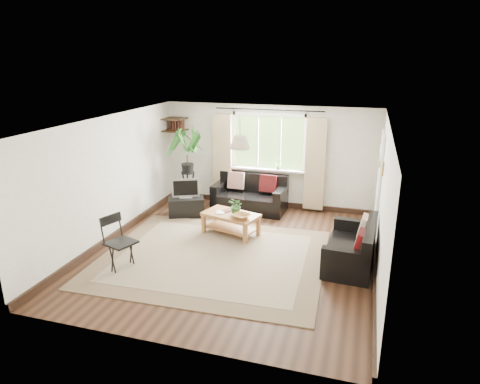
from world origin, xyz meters
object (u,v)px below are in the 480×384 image
(palm_stand, at_px, (188,169))
(coffee_table, at_px, (231,224))
(sofa_back, at_px, (250,194))
(sofa_right, at_px, (351,244))
(tv_stand, at_px, (186,207))
(folding_chair, at_px, (121,244))

(palm_stand, bearing_deg, coffee_table, -41.06)
(sofa_back, height_order, sofa_right, sofa_back)
(sofa_back, distance_m, coffee_table, 1.49)
(tv_stand, relative_size, folding_chair, 0.84)
(sofa_back, relative_size, palm_stand, 0.88)
(coffee_table, xyz_separation_m, folding_chair, (-1.31, -1.92, 0.24))
(coffee_table, distance_m, folding_chair, 2.34)
(sofa_right, distance_m, palm_stand, 4.32)
(folding_chair, bearing_deg, palm_stand, 22.28)
(sofa_right, distance_m, coffee_table, 2.45)
(folding_chair, bearing_deg, coffee_table, -14.80)
(palm_stand, bearing_deg, tv_stand, -72.56)
(sofa_back, xyz_separation_m, palm_stand, (-1.45, -0.20, 0.55))
(tv_stand, distance_m, folding_chair, 2.68)
(sofa_back, bearing_deg, tv_stand, -147.67)
(sofa_back, height_order, folding_chair, folding_chair)
(coffee_table, bearing_deg, tv_stand, 150.20)
(palm_stand, distance_m, folding_chair, 3.24)
(sofa_right, xyz_separation_m, palm_stand, (-3.83, 1.90, 0.58))
(sofa_right, height_order, palm_stand, palm_stand)
(coffee_table, height_order, palm_stand, palm_stand)
(coffee_table, relative_size, folding_chair, 1.18)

